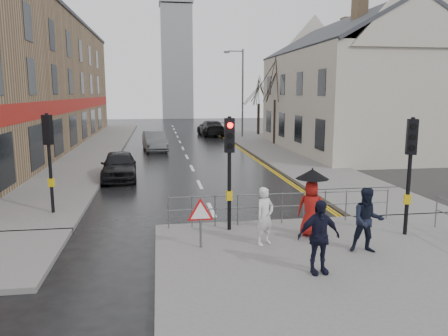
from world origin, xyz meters
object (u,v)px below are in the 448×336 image
object	(u,v)px
pedestrian_a	(265,216)
car_parked	(119,165)
pedestrian_b	(367,220)
car_mid	(155,141)
pedestrian_with_umbrella	(312,199)
pedestrian_d	(319,237)

from	to	relation	value
pedestrian_a	car_parked	bearing A→B (deg)	83.86
pedestrian_b	car_mid	world-z (taller)	pedestrian_b
pedestrian_with_umbrella	pedestrian_d	bearing A→B (deg)	-106.28
pedestrian_b	car_parked	distance (m)	13.57
pedestrian_a	car_mid	distance (m)	21.26
pedestrian_with_umbrella	pedestrian_d	xyz separation A→B (m)	(-0.75, -2.58, -0.23)
pedestrian_with_umbrella	car_mid	bearing A→B (deg)	102.47
car_mid	pedestrian_with_umbrella	bearing A→B (deg)	-84.05
pedestrian_d	car_parked	bearing A→B (deg)	109.82
car_parked	pedestrian_with_umbrella	bearing A→B (deg)	-61.05
car_mid	pedestrian_a	bearing A→B (deg)	-88.26
car_mid	car_parked	bearing A→B (deg)	-105.60
pedestrian_a	pedestrian_b	world-z (taller)	pedestrian_b
pedestrian_b	pedestrian_d	bearing A→B (deg)	-134.36
pedestrian_a	pedestrian_d	size ratio (longest dim) A/B	0.92
pedestrian_with_umbrella	car_parked	size ratio (longest dim) A/B	0.48
pedestrian_b	pedestrian_d	distance (m)	2.03
pedestrian_b	pedestrian_with_umbrella	size ratio (longest dim) A/B	0.87
car_parked	car_mid	xyz separation A→B (m)	(1.68, 10.51, 0.01)
pedestrian_b	pedestrian_d	xyz separation A→B (m)	(-1.72, -1.09, 0.01)
pedestrian_b	car_parked	world-z (taller)	pedestrian_b
pedestrian_a	car_mid	bearing A→B (deg)	67.92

